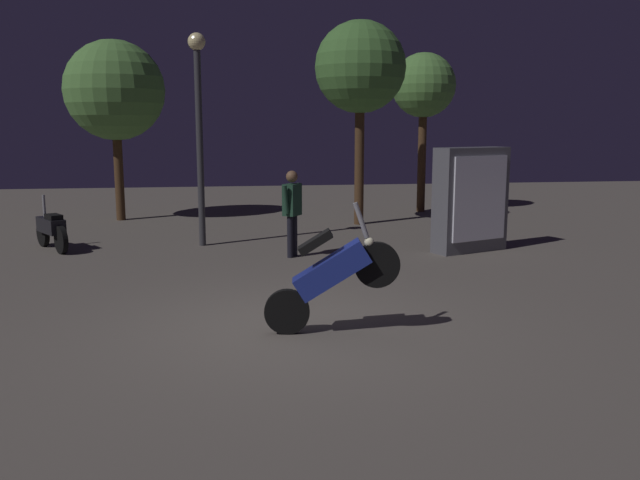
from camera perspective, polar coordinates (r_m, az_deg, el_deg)
The scene contains 9 objects.
ground_plane at distance 8.54m, azimuth -2.65°, elevation -7.49°, with size 40.00×40.00×0.00m, color #605951.
motorcycle_blue_foreground at distance 8.11m, azimuth 0.99°, elevation -2.97°, with size 1.66×0.42×1.63m.
motorcycle_black_parked_left at distance 14.71m, azimuth -22.01°, elevation 0.88°, with size 0.96×1.47×1.11m.
person_rider_beside at distance 12.86m, azimuth -2.40°, elevation 2.94°, with size 0.46×0.59×1.68m.
streetlamp_near at distance 14.22m, azimuth -10.34°, elevation 10.86°, with size 0.36×0.36×4.39m.
tree_left_bg at distance 17.19m, azimuth 3.46°, elevation 14.44°, with size 2.28×2.28×5.11m.
tree_center_bg at distance 19.94m, azimuth 8.86°, elevation 12.80°, with size 1.85×1.85×4.60m.
tree_right_bg at distance 18.69m, azimuth -17.17°, elevation 12.09°, with size 2.61×2.61×4.74m.
kiosk_billboard at distance 13.79m, azimuth 12.79°, elevation 3.38°, with size 1.67×1.05×2.10m.
Camera 1 is at (-0.79, -8.12, 2.54)m, focal length 37.40 mm.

